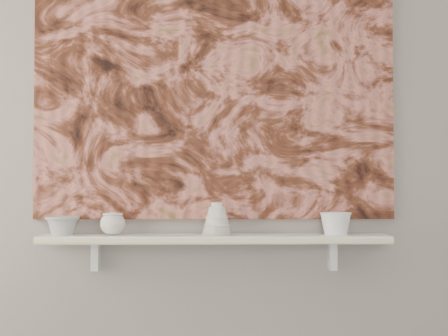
{
  "coord_description": "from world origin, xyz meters",
  "views": [
    {
      "loc": [
        -0.01,
        -1.01,
        1.13
      ],
      "look_at": [
        0.04,
        1.49,
        1.2
      ],
      "focal_mm": 50.0,
      "sensor_mm": 36.0,
      "label": 1
    }
  ],
  "objects_px": {
    "painting": "(215,88)",
    "shelf": "(215,239)",
    "cup_cream": "(113,224)",
    "bowl_white": "(336,223)",
    "bowl_grey": "(62,225)",
    "bell_vessel": "(217,219)"
  },
  "relations": [
    {
      "from": "cup_cream",
      "to": "painting",
      "type": "bearing_deg",
      "value": 11.11
    },
    {
      "from": "bell_vessel",
      "to": "bowl_white",
      "type": "xyz_separation_m",
      "value": [
        0.48,
        0.0,
        -0.02
      ]
    },
    {
      "from": "painting",
      "to": "bowl_white",
      "type": "distance_m",
      "value": 0.75
    },
    {
      "from": "bowl_grey",
      "to": "bowl_white",
      "type": "bearing_deg",
      "value": 0.0
    },
    {
      "from": "cup_cream",
      "to": "bowl_white",
      "type": "relative_size",
      "value": 0.79
    },
    {
      "from": "bell_vessel",
      "to": "bowl_white",
      "type": "height_order",
      "value": "bell_vessel"
    },
    {
      "from": "shelf",
      "to": "painting",
      "type": "bearing_deg",
      "value": 90.0
    },
    {
      "from": "bowl_white",
      "to": "bell_vessel",
      "type": "bearing_deg",
      "value": 180.0
    },
    {
      "from": "bowl_grey",
      "to": "cup_cream",
      "type": "bearing_deg",
      "value": 0.0
    },
    {
      "from": "bowl_grey",
      "to": "bell_vessel",
      "type": "bearing_deg",
      "value": 0.0
    },
    {
      "from": "bowl_grey",
      "to": "bell_vessel",
      "type": "distance_m",
      "value": 0.62
    },
    {
      "from": "bowl_grey",
      "to": "bowl_white",
      "type": "relative_size",
      "value": 1.07
    },
    {
      "from": "bowl_grey",
      "to": "bell_vessel",
      "type": "height_order",
      "value": "bell_vessel"
    },
    {
      "from": "shelf",
      "to": "cup_cream",
      "type": "height_order",
      "value": "cup_cream"
    },
    {
      "from": "painting",
      "to": "shelf",
      "type": "bearing_deg",
      "value": -90.0
    },
    {
      "from": "shelf",
      "to": "painting",
      "type": "distance_m",
      "value": 0.63
    },
    {
      "from": "shelf",
      "to": "bell_vessel",
      "type": "bearing_deg",
      "value": 0.0
    },
    {
      "from": "shelf",
      "to": "bowl_white",
      "type": "relative_size",
      "value": 11.01
    },
    {
      "from": "shelf",
      "to": "bowl_white",
      "type": "height_order",
      "value": "bowl_white"
    },
    {
      "from": "shelf",
      "to": "bowl_grey",
      "type": "bearing_deg",
      "value": 180.0
    },
    {
      "from": "shelf",
      "to": "painting",
      "type": "height_order",
      "value": "painting"
    },
    {
      "from": "shelf",
      "to": "cup_cream",
      "type": "bearing_deg",
      "value": 180.0
    }
  ]
}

